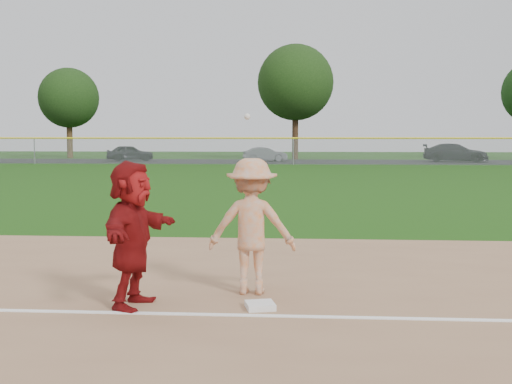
# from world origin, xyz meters

# --- Properties ---
(ground) EXTENTS (160.00, 160.00, 0.00)m
(ground) POSITION_xyz_m (0.00, 0.00, 0.00)
(ground) COLOR #19450D
(ground) RESTS_ON ground
(foul_line) EXTENTS (60.00, 0.10, 0.01)m
(foul_line) POSITION_xyz_m (0.00, -0.80, 0.03)
(foul_line) COLOR white
(foul_line) RESTS_ON infield_dirt
(parking_asphalt) EXTENTS (120.00, 10.00, 0.01)m
(parking_asphalt) POSITION_xyz_m (0.00, 46.00, 0.01)
(parking_asphalt) COLOR black
(parking_asphalt) RESTS_ON ground
(first_base) EXTENTS (0.42, 0.42, 0.08)m
(first_base) POSITION_xyz_m (0.20, -0.47, 0.06)
(first_base) COLOR white
(first_base) RESTS_ON infield_dirt
(base_runner) EXTENTS (0.83, 1.77, 1.84)m
(base_runner) POSITION_xyz_m (-1.40, -0.48, 0.94)
(base_runner) COLOR maroon
(base_runner) RESTS_ON infield_dirt
(car_left) EXTENTS (4.34, 2.85, 1.37)m
(car_left) POSITION_xyz_m (-14.20, 46.27, 0.70)
(car_left) COLOR black
(car_left) RESTS_ON parking_asphalt
(car_mid) EXTENTS (3.86, 2.08, 1.21)m
(car_mid) POSITION_xyz_m (-2.47, 45.90, 0.61)
(car_mid) COLOR #585A60
(car_mid) RESTS_ON parking_asphalt
(car_right) EXTENTS (5.57, 3.09, 1.53)m
(car_right) POSITION_xyz_m (13.34, 45.98, 0.77)
(car_right) COLOR black
(car_right) RESTS_ON parking_asphalt
(first_base_play) EXTENTS (1.20, 0.70, 2.43)m
(first_base_play) POSITION_xyz_m (0.03, 0.32, 0.94)
(first_base_play) COLOR #AFAFB2
(first_base_play) RESTS_ON infield_dirt
(outfield_fence) EXTENTS (110.00, 0.12, 110.00)m
(outfield_fence) POSITION_xyz_m (0.00, 40.00, 1.96)
(outfield_fence) COLOR #999EA0
(outfield_fence) RESTS_ON ground
(tree_1) EXTENTS (5.80, 5.80, 8.75)m
(tree_1) POSITION_xyz_m (-22.00, 53.00, 5.83)
(tree_1) COLOR #3D2A16
(tree_1) RESTS_ON ground
(tree_2) EXTENTS (7.00, 7.00, 10.58)m
(tree_2) POSITION_xyz_m (0.00, 51.50, 7.06)
(tree_2) COLOR #321F12
(tree_2) RESTS_ON ground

